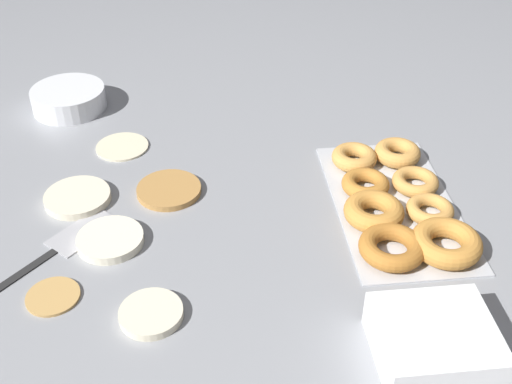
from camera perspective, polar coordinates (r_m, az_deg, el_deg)
name	(u,v)px	position (r m, az deg, el deg)	size (l,w,h in m)	color
ground_plane	(187,211)	(1.13, -6.13, -1.67)	(3.00, 3.00, 0.00)	gray
pancake_0	(77,197)	(1.18, -15.59, -0.47)	(0.12, 0.12, 0.01)	beige
pancake_1	(169,190)	(1.17, -7.75, 0.19)	(0.12, 0.12, 0.01)	#B27F42
pancake_2	(122,146)	(1.31, -11.81, 4.04)	(0.10, 0.10, 0.01)	beige
pancake_3	(110,240)	(1.08, -12.82, -4.15)	(0.11, 0.11, 0.02)	silver
pancake_4	(151,314)	(0.95, -9.31, -10.62)	(0.09, 0.09, 0.01)	beige
pancake_5	(53,295)	(1.01, -17.62, -8.74)	(0.08, 0.08, 0.01)	tan
donut_tray	(397,204)	(1.13, 12.45, -1.05)	(0.38, 0.21, 0.04)	silver
batter_bowl	(69,99)	(1.47, -16.31, 7.96)	(0.16, 0.16, 0.05)	white
container_stack	(434,342)	(0.90, 15.55, -12.72)	(0.14, 0.16, 0.06)	white
spatula	(70,240)	(1.10, -16.24, -4.15)	(0.22, 0.21, 0.01)	black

